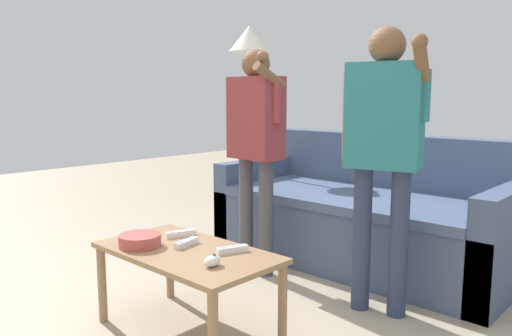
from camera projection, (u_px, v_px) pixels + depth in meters
ground_plane at (191, 331)px, 2.48m from camera, size 12.00×12.00×0.00m
couch at (365, 218)px, 3.53m from camera, size 2.06×0.96×0.88m
coffee_table at (187, 261)px, 2.40m from camera, size 0.92×0.50×0.43m
snack_bowl at (140, 240)px, 2.45m from camera, size 0.21×0.21×0.06m
game_remote_nunchuk at (212, 261)px, 2.16m from camera, size 0.06×0.09×0.05m
floor_lamp at (249, 53)px, 4.24m from camera, size 0.36×0.36×1.77m
player_left at (256, 135)px, 3.19m from camera, size 0.43×0.30×1.46m
player_right at (384, 137)px, 2.56m from camera, size 0.48×0.30×1.52m
game_remote_wand_near at (181, 234)px, 2.63m from camera, size 0.09×0.17×0.03m
game_remote_wand_far at (232, 249)px, 2.35m from camera, size 0.09×0.16×0.03m
game_remote_wand_spare at (187, 243)px, 2.46m from camera, size 0.07×0.16×0.03m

